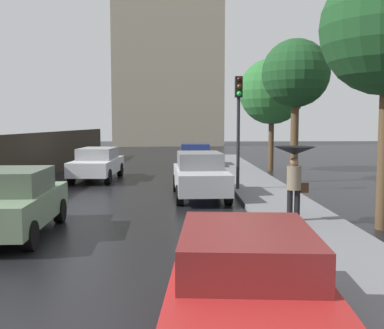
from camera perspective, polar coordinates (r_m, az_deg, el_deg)
name	(u,v)px	position (r m, az deg, el deg)	size (l,w,h in m)	color
car_silver_near_kerb	(200,175)	(15.52, 0.99, -1.27)	(1.92, 4.42, 1.54)	#B2B5BA
car_red_mid_road	(246,287)	(5.26, 6.82, -14.98)	(1.92, 4.25, 1.38)	maroon
car_white_far_ahead	(97,163)	(20.88, -11.75, 0.17)	(1.88, 4.52, 1.43)	silver
car_green_behind_camera	(12,202)	(11.07, -21.56, -4.35)	(1.86, 4.04, 1.50)	slate
car_blue_far_lane	(195,154)	(26.67, 0.42, 1.27)	(1.96, 4.18, 1.35)	navy
pedestrian_with_umbrella_near	(294,163)	(11.39, 12.71, 0.24)	(1.02, 1.02, 1.83)	black
traffic_light	(239,111)	(16.65, 5.85, 6.69)	(0.26, 0.39, 4.08)	black
street_tree_mid	(296,74)	(20.15, 12.86, 10.96)	(2.88, 2.88, 6.10)	#4C3823
street_tree_far	(272,92)	(24.63, 9.97, 8.98)	(3.47, 3.47, 5.95)	#4C3823
distant_tower	(165,41)	(54.89, -3.39, 15.17)	(13.38, 9.66, 28.52)	#B2A88E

